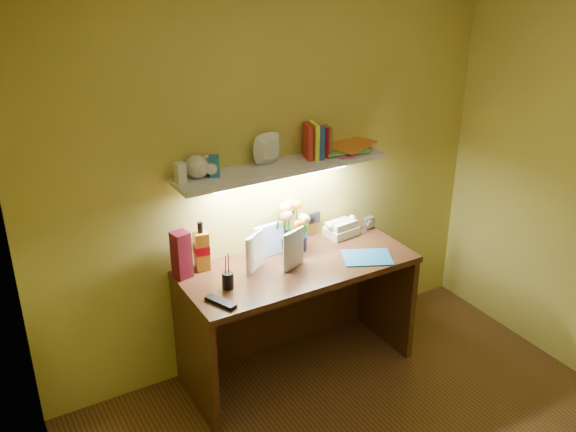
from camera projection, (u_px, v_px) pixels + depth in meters
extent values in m
cube|color=#3C2510|center=(298.00, 317.00, 3.94)|extent=(1.40, 0.60, 0.75)
cube|color=#B4B3B8|center=(368.00, 223.00, 4.21)|extent=(0.08, 0.05, 0.08)
cube|color=maroon|center=(181.00, 255.00, 3.59)|extent=(0.11, 0.11, 0.28)
cylinder|color=black|center=(228.00, 275.00, 3.50)|extent=(0.07, 0.07, 0.16)
cube|color=black|center=(221.00, 302.00, 3.38)|extent=(0.12, 0.19, 0.02)
cube|color=teal|center=(367.00, 257.00, 3.85)|extent=(0.35, 0.32, 0.01)
imported|color=white|center=(247.00, 258.00, 3.60)|extent=(0.16, 0.10, 0.23)
imported|color=silver|center=(284.00, 255.00, 3.63)|extent=(0.17, 0.07, 0.24)
cube|color=silver|center=(283.00, 167.00, 3.70)|extent=(1.30, 0.25, 0.03)
imported|color=silver|center=(204.00, 172.00, 3.44)|extent=(0.15, 0.15, 0.10)
imported|color=silver|center=(212.00, 170.00, 3.47)|extent=(0.12, 0.12, 0.10)
imported|color=silver|center=(272.00, 162.00, 3.66)|extent=(0.20, 0.20, 0.05)
cube|color=silver|center=(181.00, 173.00, 3.41)|extent=(0.06, 0.05, 0.11)
cube|color=teal|center=(214.00, 166.00, 3.49)|extent=(0.07, 0.06, 0.12)
cube|color=red|center=(308.00, 141.00, 3.76)|extent=(0.07, 0.14, 0.20)
cube|color=#EFF834|center=(314.00, 141.00, 3.76)|extent=(0.05, 0.14, 0.22)
cube|color=#224699|center=(318.00, 141.00, 3.78)|extent=(0.05, 0.14, 0.20)
cube|color=#2E8C3F|center=(328.00, 141.00, 3.81)|extent=(0.05, 0.12, 0.18)
cube|color=red|center=(322.00, 141.00, 3.79)|extent=(0.07, 0.13, 0.19)
cube|color=#D85199|center=(347.00, 150.00, 3.91)|extent=(0.29, 0.23, 0.01)
cube|color=#51C85C|center=(343.00, 149.00, 3.90)|extent=(0.31, 0.25, 0.01)
cube|color=orange|center=(350.00, 144.00, 3.93)|extent=(0.36, 0.32, 0.01)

